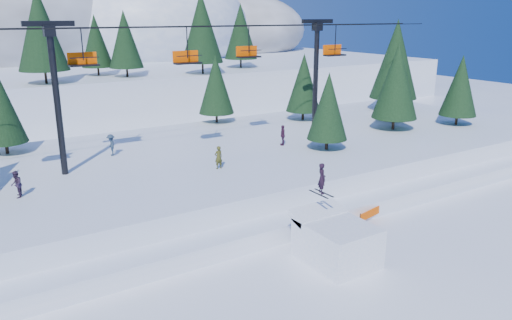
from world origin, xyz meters
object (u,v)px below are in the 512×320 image
banner_near (372,213)px  jump_kicker (335,240)px  chairlift (186,67)px  banner_far (380,200)px

banner_near → jump_kicker: bearing=-152.8°
chairlift → banner_near: size_ratio=16.91×
chairlift → banner_far: chairlift is taller
jump_kicker → banner_far: jump_kicker is taller
chairlift → banner_near: chairlift is taller
chairlift → banner_far: bearing=-52.2°
chairlift → jump_kicker: bearing=-85.6°
banner_near → chairlift: bearing=117.9°
banner_near → banner_far: bearing=33.4°
jump_kicker → chairlift: 18.14m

